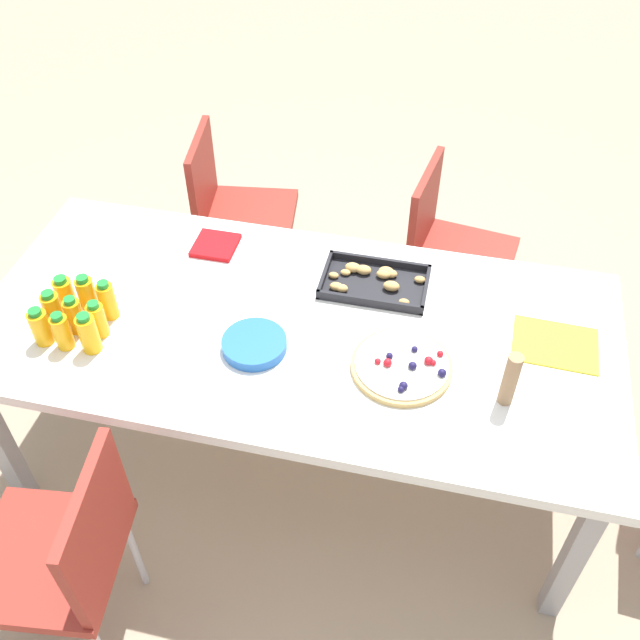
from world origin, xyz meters
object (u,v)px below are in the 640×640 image
chair_far_right (448,245)px  juice_bottle_1 (62,331)px  juice_bottle_6 (65,295)px  cardboard_tube (510,379)px  napkin_stack (215,245)px  fruit_pizza (402,366)px  juice_bottle_0 (41,327)px  plate_stack (254,344)px  party_table (296,337)px  juice_bottle_5 (97,320)px  chair_far_left (232,207)px  juice_bottle_2 (88,333)px  juice_bottle_3 (53,311)px  chair_near_left (67,551)px  juice_bottle_7 (87,296)px  paper_folder (555,344)px  snack_tray (374,281)px  juice_bottle_8 (107,300)px  juice_bottle_4 (75,315)px

chair_far_right → juice_bottle_1: size_ratio=6.20×
juice_bottle_6 → cardboard_tube: (1.40, -0.07, 0.03)m
napkin_stack → cardboard_tube: cardboard_tube is taller
juice_bottle_1 → fruit_pizza: (1.03, 0.14, -0.05)m
juice_bottle_0 → plate_stack: bearing=10.2°
party_table → juice_bottle_5: (-0.59, -0.18, 0.12)m
fruit_pizza → chair_far_right: bearing=85.2°
chair_far_left → juice_bottle_6: juice_bottle_6 is taller
chair_far_left → juice_bottle_1: bearing=-16.4°
juice_bottle_0 → juice_bottle_6: bearing=88.1°
chair_far_right → juice_bottle_1: 1.55m
party_table → juice_bottle_2: 0.64m
juice_bottle_3 → juice_bottle_5: bearing=-0.8°
chair_near_left → chair_far_left: size_ratio=1.00×
juice_bottle_2 → juice_bottle_7: (-0.08, 0.15, 0.00)m
juice_bottle_6 → party_table: bearing=7.3°
juice_bottle_7 → plate_stack: bearing=-3.7°
juice_bottle_2 → paper_folder: 1.44m
chair_near_left → paper_folder: chair_near_left is taller
juice_bottle_5 → juice_bottle_7: bearing=130.8°
juice_bottle_7 → chair_far_left: bearing=81.1°
juice_bottle_2 → snack_tray: size_ratio=0.40×
juice_bottle_5 → fruit_pizza: juice_bottle_5 is taller
juice_bottle_3 → plate_stack: size_ratio=0.70×
chair_far_right → paper_folder: 0.83m
juice_bottle_0 → juice_bottle_6: size_ratio=1.00×
juice_bottle_3 → napkin_stack: juice_bottle_3 is taller
chair_near_left → juice_bottle_7: 0.78m
juice_bottle_8 → juice_bottle_1: bearing=-116.6°
juice_bottle_2 → paper_folder: juice_bottle_2 is taller
chair_far_right → plate_stack: chair_far_right is taller
juice_bottle_0 → juice_bottle_5: same height
chair_far_left → juice_bottle_5: 1.08m
chair_far_left → napkin_stack: 0.61m
juice_bottle_8 → plate_stack: (0.49, -0.04, -0.05)m
juice_bottle_6 → cardboard_tube: size_ratio=0.72×
party_table → juice_bottle_0: bearing=-161.7°
juice_bottle_1 → plate_stack: (0.57, 0.12, -0.05)m
snack_tray → cardboard_tube: (0.45, -0.41, 0.08)m
chair_near_left → juice_bottle_0: (-0.29, 0.54, 0.29)m
chair_far_right → juice_bottle_3: size_ratio=5.85×
juice_bottle_0 → chair_near_left: bearing=-62.0°
juice_bottle_1 → party_table: bearing=20.5°
napkin_stack → cardboard_tube: 1.15m
juice_bottle_2 → juice_bottle_7: bearing=116.7°
juice_bottle_1 → juice_bottle_7: (0.01, 0.16, 0.01)m
party_table → juice_bottle_1: juice_bottle_1 is taller
juice_bottle_4 → juice_bottle_5: size_ratio=1.02×
chair_far_right → juice_bottle_4: 1.50m
chair_near_left → juice_bottle_2: size_ratio=5.78×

